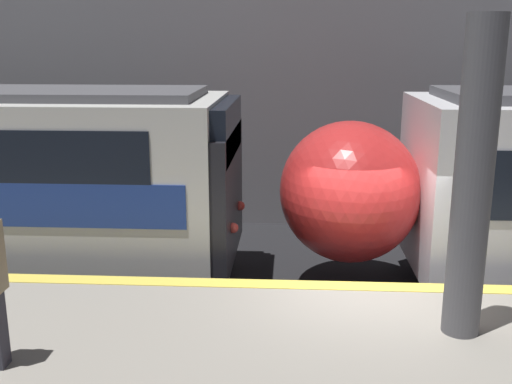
{
  "coord_description": "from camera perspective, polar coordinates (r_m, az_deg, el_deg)",
  "views": [
    {
      "loc": [
        -1.09,
        -7.98,
        4.41
      ],
      "look_at": [
        -1.62,
        0.87,
        2.17
      ],
      "focal_mm": 42.0,
      "sensor_mm": 36.0,
      "label": 1
    }
  ],
  "objects": [
    {
      "name": "support_pillar_near",
      "position": [
        7.04,
        19.96,
        0.88
      ],
      "size": [
        0.43,
        0.43,
        3.61
      ],
      "color": "#56565B",
      "rests_on": "platform"
    },
    {
      "name": "station_rear_barrier",
      "position": [
        14.44,
        7.77,
        7.26
      ],
      "size": [
        50.0,
        0.15,
        5.39
      ],
      "color": "gray",
      "rests_on": "ground"
    },
    {
      "name": "ground_plane",
      "position": [
        9.18,
        10.13,
        -14.74
      ],
      "size": [
        120.0,
        120.0,
        0.0
      ],
      "primitive_type": "plane",
      "color": "black"
    }
  ]
}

